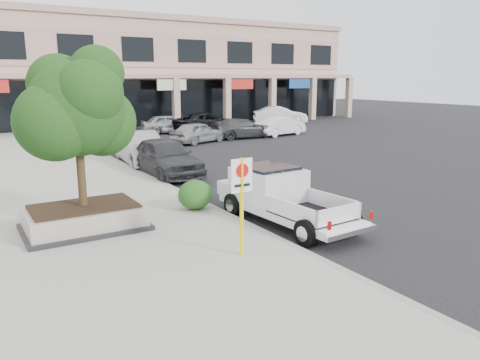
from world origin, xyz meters
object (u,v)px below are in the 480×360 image
curb_car_a (165,157)px  lot_car_e (169,124)px  planter_tree (80,109)px  planter (85,218)px  curb_car_b (140,148)px  curb_car_d (87,128)px  lot_car_c (242,128)px  lot_car_d (207,122)px  pickup_truck (287,198)px  no_parking_sign (242,193)px  lot_car_f (280,115)px  lot_car_a (198,132)px  curb_car_c (107,136)px  lot_car_b (280,126)px

curb_car_a → lot_car_e: curb_car_a is taller
planter_tree → planter: bearing=-131.0°
curb_car_b → curb_car_d: 10.61m
lot_car_c → lot_car_e: (-3.25, 5.38, 0.03)m
planter_tree → lot_car_d: bearing=54.5°
pickup_truck → curb_car_b: size_ratio=1.05×
planter_tree → no_parking_sign: 5.07m
planter_tree → lot_car_e: 23.56m
no_parking_sign → curb_car_d: bearing=84.3°
lot_car_f → no_parking_sign: bearing=168.6°
planter → lot_car_e: (11.35, 20.70, 0.25)m
planter_tree → curb_car_d: bearing=76.2°
lot_car_c → lot_car_d: bearing=8.3°
curb_car_d → lot_car_a: 7.86m
planter → curb_car_c: (5.12, 15.64, 0.26)m
pickup_truck → lot_car_e: (6.08, 22.88, -0.08)m
planter_tree → lot_car_d: (14.03, 19.69, -2.64)m
pickup_truck → curb_car_d: 22.21m
lot_car_a → lot_car_f: bearing=-78.9°
curb_car_a → pickup_truck: bearing=-88.7°
no_parking_sign → pickup_truck: bearing=32.9°
curb_car_b → curb_car_c: bearing=93.5°
lot_car_c → lot_car_f: size_ratio=0.99×
curb_car_c → lot_car_a: 5.77m
lot_car_a → lot_car_c: 3.83m
no_parking_sign → curb_car_d: size_ratio=0.39×
no_parking_sign → lot_car_a: 20.32m
no_parking_sign → curb_car_b: no_parking_sign is taller
curb_car_d → lot_car_a: bearing=-49.8°
lot_car_b → lot_car_c: (-3.20, 0.14, -0.02)m
lot_car_c → lot_car_f: (8.38, 6.85, 0.11)m
lot_car_a → lot_car_b: bearing=-106.6°
no_parking_sign → pickup_truck: size_ratio=0.45×
lot_car_a → lot_car_f: size_ratio=0.84×
lot_car_f → lot_car_a: bearing=148.0°
planter → curb_car_d: size_ratio=0.55×
planter_tree → lot_car_c: (14.46, 15.17, -2.72)m
curb_car_a → lot_car_d: (9.20, 13.65, -0.05)m
curb_car_b → lot_car_b: (12.80, 5.75, -0.09)m
curb_car_a → lot_car_d: bearing=55.3°
planter_tree → curb_car_a: bearing=51.3°
curb_car_a → lot_car_c: curb_car_a is taller
no_parking_sign → curb_car_b: 13.53m
planter_tree → no_parking_sign: bearing=-57.9°
curb_car_a → lot_car_a: 10.34m
curb_car_c → lot_car_f: lot_car_f is taller
planter_tree → no_parking_sign: (2.52, -4.02, -1.78)m
curb_car_a → curb_car_b: curb_car_a is taller
curb_car_b → curb_car_d: size_ratio=0.84×
lot_car_b → lot_car_d: size_ratio=0.78×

